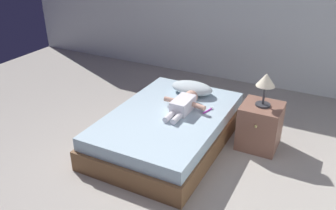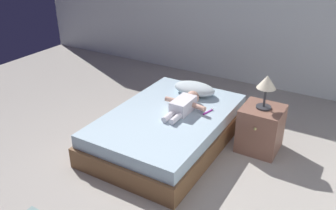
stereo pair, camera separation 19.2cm
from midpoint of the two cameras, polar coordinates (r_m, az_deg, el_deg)
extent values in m
plane|color=#A9A197|center=(3.39, -3.87, -13.06)|extent=(8.00, 8.00, 0.00)
cube|color=brown|center=(3.95, 1.40, -4.63)|extent=(1.21, 1.84, 0.22)
cube|color=#ADC7D6|center=(3.86, 1.43, -2.30)|extent=(1.16, 1.77, 0.14)
ellipsoid|color=silver|center=(4.26, 5.63, 2.66)|extent=(0.52, 0.30, 0.15)
cube|color=white|center=(3.84, 3.90, -0.06)|extent=(0.18, 0.33, 0.15)
sphere|color=tan|center=(4.03, 5.38, 1.23)|extent=(0.15, 0.15, 0.15)
cylinder|color=tan|center=(3.95, 2.09, 0.77)|extent=(0.17, 0.06, 0.06)
cylinder|color=tan|center=(3.82, 6.45, -0.34)|extent=(0.18, 0.09, 0.06)
cylinder|color=white|center=(3.69, 1.54, -1.94)|extent=(0.06, 0.18, 0.06)
cylinder|color=white|center=(3.65, 2.77, -2.29)|extent=(0.06, 0.18, 0.06)
cube|color=#B02DA9|center=(3.87, 7.92, -1.16)|extent=(0.05, 0.15, 0.01)
cube|color=white|center=(3.92, 8.65, -0.63)|extent=(0.02, 0.03, 0.01)
cube|color=#875A49|center=(3.92, 16.23, -3.73)|extent=(0.42, 0.42, 0.50)
sphere|color=tan|center=(3.68, 15.48, -3.81)|extent=(0.03, 0.03, 0.03)
cylinder|color=#333338|center=(3.80, 16.72, -0.34)|extent=(0.16, 0.16, 0.02)
cylinder|color=#333338|center=(3.75, 16.94, 1.20)|extent=(0.02, 0.02, 0.21)
cone|color=#F4E4C2|center=(3.69, 17.30, 3.62)|extent=(0.20, 0.20, 0.14)
camera|label=1|loc=(0.10, -88.54, 0.73)|focal=37.36mm
camera|label=2|loc=(0.10, 91.46, -0.73)|focal=37.36mm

